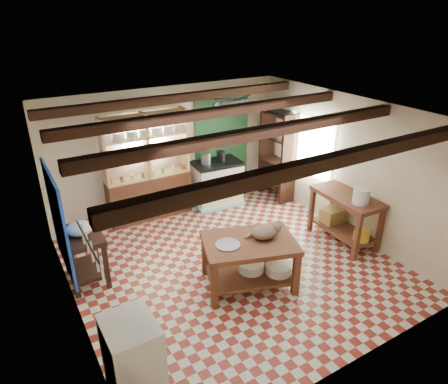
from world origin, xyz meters
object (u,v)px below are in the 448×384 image
work_table (249,262)px  stove (217,183)px  right_counter (344,218)px  cat (265,232)px  prep_table (85,257)px  white_cabinet (133,358)px

work_table → stove: size_ratio=1.37×
stove → right_counter: bearing=-59.0°
work_table → cat: size_ratio=3.22×
work_table → prep_table: size_ratio=1.63×
white_cabinet → cat: bearing=20.2°
stove → prep_table: size_ratio=1.19×
prep_table → white_cabinet: (-0.02, -2.35, 0.06)m
prep_table → white_cabinet: white_cabinet is taller
stove → right_counter: size_ratio=0.77×
work_table → right_counter: size_ratio=1.06×
cat → stove: bearing=83.7°
prep_table → white_cabinet: bearing=-90.0°
stove → white_cabinet: stove is taller
white_cabinet → prep_table: bearing=88.8°
stove → cat: bearing=-100.0°
prep_table → work_table: bearing=-32.3°
work_table → right_counter: bearing=23.1°
work_table → stove: 2.88m
right_counter → cat: 2.02m
stove → prep_table: bearing=-152.5°
stove → cat: stove is taller
prep_table → stove: bearing=23.3°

